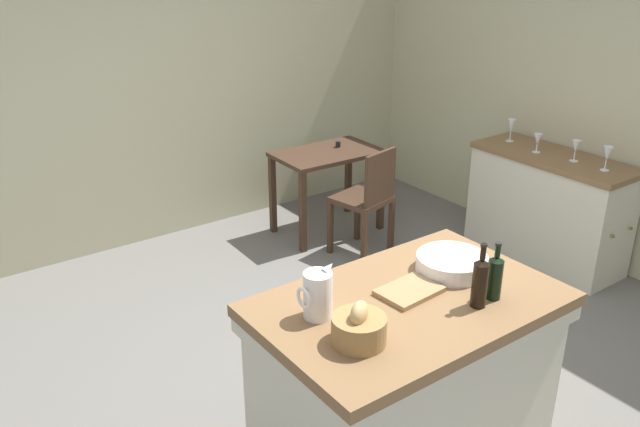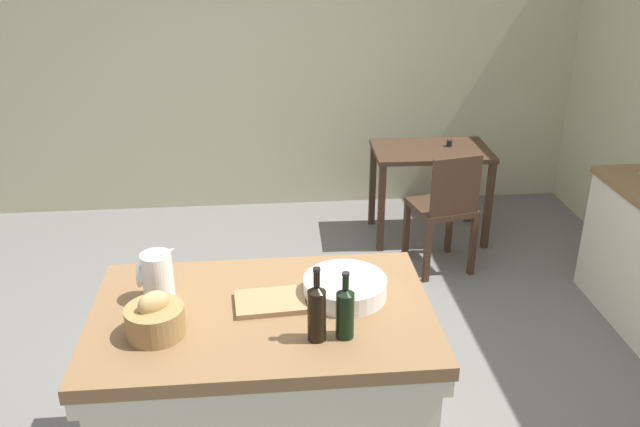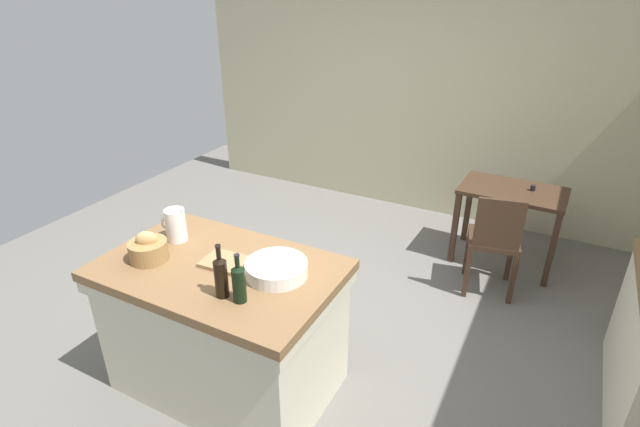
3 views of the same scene
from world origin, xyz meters
name	(u,v)px [view 1 (image 1 of 3)]	position (x,y,z in m)	size (l,w,h in m)	color
ground_plane	(351,373)	(0.00, 0.00, 0.00)	(6.76, 6.76, 0.00)	#66635E
wall_back	(159,87)	(0.00, 2.60, 1.30)	(5.32, 0.12, 2.60)	#B7B28E
wall_right	(627,104)	(2.60, 0.00, 1.30)	(0.12, 5.20, 2.60)	#B7B28E
island_table	(405,374)	(-0.20, -0.67, 0.49)	(1.42, 0.91, 0.91)	brown
side_cabinet	(548,207)	(2.26, 0.31, 0.44)	(0.52, 1.30, 0.88)	brown
writing_desk	(327,165)	(1.14, 1.78, 0.62)	(0.92, 0.58, 0.79)	#3D281C
wooden_chair	(367,198)	(1.11, 1.20, 0.51)	(0.47, 0.47, 0.92)	#3D281C
pitcher	(318,294)	(-0.64, -0.54, 1.03)	(0.17, 0.13, 0.26)	white
wash_bowl	(452,263)	(0.15, -0.59, 0.96)	(0.36, 0.36, 0.08)	white
bread_basket	(359,328)	(-0.62, -0.80, 0.98)	(0.23, 0.23, 0.19)	olive
cutting_board	(409,291)	(-0.17, -0.63, 0.93)	(0.29, 0.21, 0.02)	#99754C
wine_bottle_dark	(495,276)	(0.12, -0.89, 1.03)	(0.07, 0.07, 0.28)	black
wine_bottle_amber	(480,281)	(0.01, -0.90, 1.04)	(0.07, 0.07, 0.31)	black
wine_glass_far_left	(607,154)	(2.25, -0.12, 1.01)	(0.07, 0.07, 0.18)	white
wine_glass_left	(576,147)	(2.25, 0.14, 0.99)	(0.07, 0.07, 0.16)	white
wine_glass_middle	(538,140)	(2.20, 0.45, 0.98)	(0.07, 0.07, 0.15)	white
wine_glass_right	(511,126)	(2.27, 0.77, 1.01)	(0.07, 0.07, 0.19)	white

